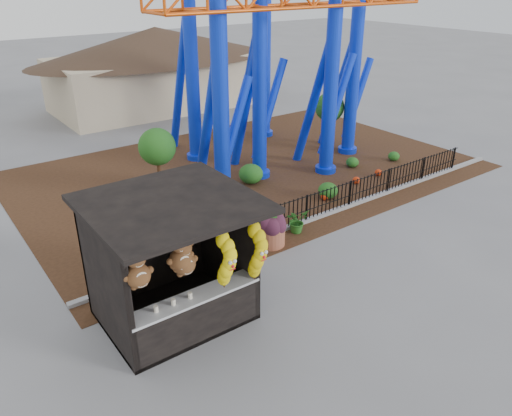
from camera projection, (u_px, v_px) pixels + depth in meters
ground at (302, 295)px, 12.75m from camera, size 120.00×120.00×0.00m
mulch_bed at (248, 170)px, 20.70m from camera, size 18.00×12.00×0.02m
curb at (333, 212)px, 17.04m from camera, size 18.00×0.18×0.12m
prize_booth at (177, 266)px, 11.12m from camera, size 3.50×3.40×3.12m
picket_fence at (352, 193)px, 17.33m from camera, size 12.20×0.06×1.00m
roller_coaster at (267, 2)px, 18.70m from camera, size 11.00×6.37×10.82m
terracotta_planter at (271, 236)px, 14.98m from camera, size 0.86×0.86×0.61m
planter_foliage at (271, 217)px, 14.71m from camera, size 0.70×0.70×0.64m
potted_plant at (297, 221)px, 15.68m from camera, size 0.73×0.64×0.78m
landscaping at (287, 181)px, 18.83m from camera, size 8.67×3.85×0.76m
pavilion at (157, 54)px, 29.19m from camera, size 15.00×15.00×4.80m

